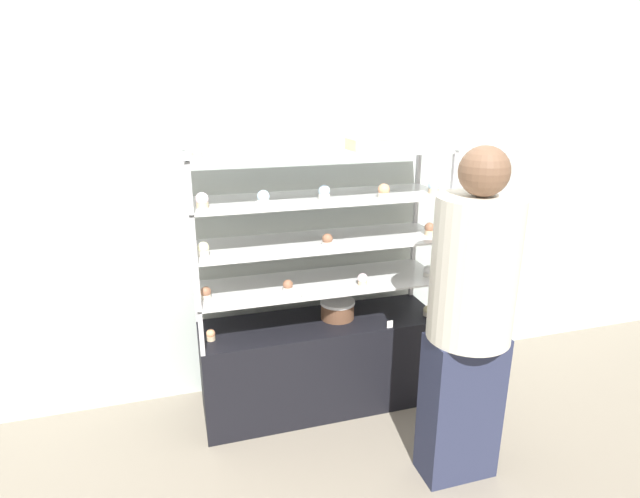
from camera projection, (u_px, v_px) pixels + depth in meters
The scene contains 32 objects.
ground_plane at pixel (320, 402), 3.16m from camera, with size 20.00×20.00×0.00m, color gray.
back_wall at pixel (303, 190), 3.10m from camera, with size 8.00×0.05×2.60m.
display_base at pixel (320, 363), 3.08m from camera, with size 1.43×0.44×0.57m.
display_riser_lower at pixel (320, 284), 2.91m from camera, with size 1.43×0.44×0.25m.
display_riser_middle at pixel (320, 243), 2.84m from camera, with size 1.43×0.44×0.25m.
display_riser_upper at pixel (320, 200), 2.76m from camera, with size 1.43×0.44×0.25m.
display_riser_top at pixel (320, 154), 2.68m from camera, with size 1.43×0.44×0.25m.
layer_cake_centerpiece at pixel (337, 309), 3.01m from camera, with size 0.21×0.21×0.11m.
sheet_cake_frosted at pixel (368, 143), 2.70m from camera, with size 0.21×0.18×0.07m.
cupcake_0 at pixel (211, 335), 2.75m from camera, with size 0.05×0.05×0.06m.
cupcake_1 at pixel (427, 311), 3.05m from camera, with size 0.05×0.05×0.06m.
price_tag_0 at pixel (390, 324), 2.90m from camera, with size 0.04×0.00×0.04m.
cupcake_2 at pixel (206, 293), 2.67m from camera, with size 0.06×0.06×0.07m.
cupcake_3 at pixel (288, 286), 2.77m from camera, with size 0.06×0.06×0.07m.
cupcake_4 at pixel (363, 279), 2.86m from camera, with size 0.06×0.06×0.07m.
cupcake_5 at pixel (428, 271), 2.99m from camera, with size 0.06×0.06×0.07m.
price_tag_1 at pixel (305, 294), 2.68m from camera, with size 0.04×0.00×0.04m.
cupcake_6 at pixel (203, 249), 2.57m from camera, with size 0.06×0.06×0.07m.
cupcake_7 at pixel (327, 240), 2.72m from camera, with size 0.06×0.06×0.07m.
cupcake_8 at pixel (429, 229), 2.93m from camera, with size 0.06×0.06×0.07m.
price_tag_2 at pixel (323, 248), 2.63m from camera, with size 0.04×0.00×0.04m.
cupcake_9 at pixel (202, 200), 2.50m from camera, with size 0.06×0.06×0.08m.
cupcake_10 at pixel (263, 198), 2.56m from camera, with size 0.06×0.06×0.08m.
cupcake_11 at pixel (324, 192), 2.70m from camera, with size 0.06×0.06×0.08m.
cupcake_12 at pixel (384, 191), 2.73m from camera, with size 0.06×0.06×0.08m.
cupcake_13 at pixel (434, 187), 2.84m from camera, with size 0.06×0.06×0.08m.
price_tag_3 at pixel (259, 205), 2.46m from camera, with size 0.04×0.00×0.04m.
cupcake_14 at pixel (197, 151), 2.40m from camera, with size 0.06×0.06×0.07m.
cupcake_15 at pixel (283, 148), 2.51m from camera, with size 0.06×0.06×0.07m.
cupcake_16 at pixel (432, 142), 2.79m from camera, with size 0.06×0.06×0.07m.
price_tag_4 at pixel (314, 152), 2.46m from camera, with size 0.04×0.00×0.04m.
customer_figure at pixel (470, 314), 2.33m from camera, with size 0.39×0.39×1.67m.
Camera 1 is at (-0.77, -2.60, 1.91)m, focal length 28.00 mm.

